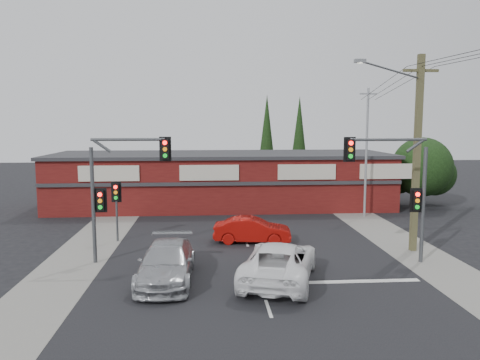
{
  "coord_description": "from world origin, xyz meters",
  "views": [
    {
      "loc": [
        -2.15,
        -20.03,
        6.63
      ],
      "look_at": [
        -0.52,
        3.0,
        3.79
      ],
      "focal_mm": 35.0,
      "sensor_mm": 36.0,
      "label": 1
    }
  ],
  "objects": [
    {
      "name": "red_sedan",
      "position": [
        0.33,
        5.27,
        0.7
      ],
      "size": [
        4.41,
        2.01,
        1.4
      ],
      "primitive_type": "imported",
      "rotation": [
        0.0,
        0.0,
        1.44
      ],
      "color": "#A50E0A",
      "rests_on": "ground"
    },
    {
      "name": "verge_right",
      "position": [
        8.5,
        5.0,
        0.01
      ],
      "size": [
        3.0,
        70.0,
        0.02
      ],
      "primitive_type": "cube",
      "color": "gray",
      "rests_on": "ground"
    },
    {
      "name": "ground",
      "position": [
        0.0,
        0.0,
        0.0
      ],
      "size": [
        120.0,
        120.0,
        0.0
      ],
      "primitive_type": "plane",
      "color": "black",
      "rests_on": "ground"
    },
    {
      "name": "tree_cluster",
      "position": [
        14.69,
        15.44,
        2.9
      ],
      "size": [
        5.9,
        5.1,
        5.5
      ],
      "color": "#2D2116",
      "rests_on": "ground"
    },
    {
      "name": "shop_building",
      "position": [
        -0.99,
        16.99,
        2.13
      ],
      "size": [
        27.3,
        8.4,
        4.22
      ],
      "color": "#511110",
      "rests_on": "ground"
    },
    {
      "name": "steel_pole",
      "position": [
        9.0,
        12.0,
        4.7
      ],
      "size": [
        1.2,
        0.16,
        9.0
      ],
      "color": "gray",
      "rests_on": "ground"
    },
    {
      "name": "silver_suv",
      "position": [
        -3.88,
        -0.83,
        0.79
      ],
      "size": [
        2.36,
        5.51,
        1.58
      ],
      "primitive_type": "imported",
      "rotation": [
        0.0,
        0.0,
        -0.03
      ],
      "color": "#ADAFB2",
      "rests_on": "ground"
    },
    {
      "name": "verge_left",
      "position": [
        -8.5,
        5.0,
        0.01
      ],
      "size": [
        3.0,
        70.0,
        0.02
      ],
      "primitive_type": "cube",
      "color": "gray",
      "rests_on": "ground"
    },
    {
      "name": "road_strip",
      "position": [
        0.0,
        5.0,
        0.01
      ],
      "size": [
        14.0,
        70.0,
        0.01
      ],
      "primitive_type": "cube",
      "color": "black",
      "rests_on": "ground"
    },
    {
      "name": "pedestal_signal",
      "position": [
        -7.2,
        6.01,
        2.41
      ],
      "size": [
        0.55,
        0.27,
        3.38
      ],
      "color": "#47494C",
      "rests_on": "ground"
    },
    {
      "name": "stop_line",
      "position": [
        3.5,
        -1.5,
        0.01
      ],
      "size": [
        6.5,
        0.35,
        0.01
      ],
      "primitive_type": "cube",
      "color": "silver",
      "rests_on": "ground"
    },
    {
      "name": "white_suv",
      "position": [
        0.85,
        -1.14,
        0.82
      ],
      "size": [
        4.33,
        6.47,
        1.65
      ],
      "primitive_type": "imported",
      "rotation": [
        0.0,
        0.0,
        2.85
      ],
      "color": "white",
      "rests_on": "ground"
    },
    {
      "name": "conifer_far",
      "position": [
        7.0,
        26.0,
        5.48
      ],
      "size": [
        1.8,
        1.8,
        9.25
      ],
      "color": "#2D2116",
      "rests_on": "ground"
    },
    {
      "name": "traffic_mast_right",
      "position": [
        6.86,
        1.0,
        3.95
      ],
      "size": [
        3.96,
        0.27,
        5.97
      ],
      "color": "#47494C",
      "rests_on": "ground"
    },
    {
      "name": "utility_pole",
      "position": [
        8.36,
        2.99,
        5.4
      ],
      "size": [
        4.38,
        0.59,
        10.0
      ],
      "color": "brown",
      "rests_on": "ground"
    },
    {
      "name": "traffic_mast_left",
      "position": [
        -6.43,
        2.0,
        3.93
      ],
      "size": [
        3.77,
        0.27,
        5.97
      ],
      "color": "#47494C",
      "rests_on": "ground"
    },
    {
      "name": "conifer_near",
      "position": [
        3.5,
        24.0,
        5.48
      ],
      "size": [
        1.8,
        1.8,
        9.25
      ],
      "color": "#2D2116",
      "rests_on": "ground"
    },
    {
      "name": "lane_dashes",
      "position": [
        0.0,
        12.11,
        0.01
      ],
      "size": [
        0.12,
        61.81,
        0.01
      ],
      "color": "silver",
      "rests_on": "ground"
    }
  ]
}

